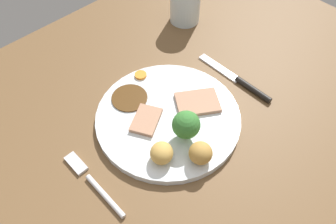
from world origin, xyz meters
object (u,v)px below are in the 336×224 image
Objects in this scene: dinner_plate at (168,118)px; roast_potato_left at (162,153)px; carrot_coin_front at (141,75)px; fork at (93,182)px; meat_slice_under at (198,102)px; knife at (240,81)px; broccoli_floret at (186,125)px; meat_slice_main at (146,120)px; water_glass at (185,2)px; roast_potato_right at (201,153)px.

roast_potato_left is at bearing -140.68° from dinner_plate.
carrot_coin_front reaches higher than fork.
knife is at bearing -7.63° from meat_slice_under.
meat_slice_main is at bearing 111.88° from broccoli_floret.
fork is (-24.03, 1.19, -1.41)cm from meat_slice_under.
meat_slice_main is 8.34cm from roast_potato_left.
meat_slice_main is 0.63× the size of water_glass.
water_glass is (27.11, 29.82, 1.74)cm from roast_potato_right.
broccoli_floret is (-7.08, -3.60, 3.03)cm from meat_slice_under.
knife is at bearing -13.74° from meat_slice_main.
roast_potato_right is 18.42cm from fork.
fork is at bearing -169.79° from meat_slice_main.
water_glass is (28.50, 17.62, 3.21)cm from meat_slice_main.
meat_slice_under is 3.29× the size of carrot_coin_front.
broccoli_floret is (-4.15, -16.78, 3.18)cm from carrot_coin_front.
knife is at bearing -11.21° from dinner_plate.
meat_slice_main is 0.34× the size of knife.
meat_slice_main is at bearing -79.47° from fork.
water_glass is (21.41, 8.15, 3.35)cm from carrot_coin_front.
meat_slice_main is 8.45cm from broccoli_floret.
roast_potato_right reaches higher than dinner_plate.
dinner_plate is 4.55× the size of broccoli_floret.
water_glass is at bearing -64.33° from fork.
water_glass reaches higher than meat_slice_under.
carrot_coin_front is 24.31cm from fork.
meat_slice_main is 0.79× the size of meat_slice_under.
broccoli_floret is at bearing -153.05° from meat_slice_under.
carrot_coin_front reaches higher than dinner_plate.
meat_slice_under is 8.50cm from broccoli_floret.
meat_slice_main is at bearing 77.01° from knife.
dinner_plate is 11.71cm from carrot_coin_front.
dinner_plate is at bearing 79.54° from knife.
roast_potato_left is 6.34cm from broccoli_floret.
roast_potato_left is at bearing 134.66° from roast_potato_right.
roast_potato_left reaches higher than fork.
roast_potato_right reaches higher than meat_slice_under.
knife is (20.05, 6.96, -2.82)cm from roast_potato_right.
roast_potato_right is 0.68× the size of broccoli_floret.
dinner_plate is 11.04cm from roast_potato_right.
broccoli_floret reaches higher than carrot_coin_front.
knife is (17.44, -3.46, -0.25)cm from dinner_plate.
knife is (14.35, -14.71, -1.21)cm from carrot_coin_front.
meat_slice_main is 22.12cm from knife.
meat_slice_main is 10.68cm from meat_slice_under.
dinner_plate is 9.51cm from roast_potato_left.
knife is at bearing -94.07° from fork.
roast_potato_right is at bearing -107.57° from broccoli_floret.
dinner_plate reaches higher than knife.
meat_slice_main is 1.52× the size of roast_potato_left.
broccoli_floret reaches higher than dinner_plate.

